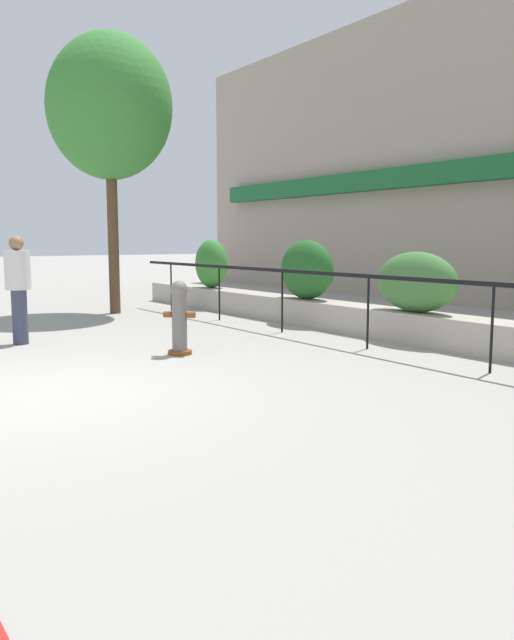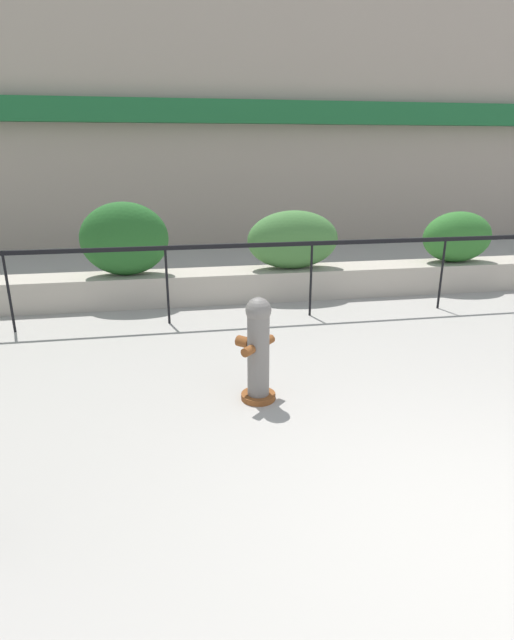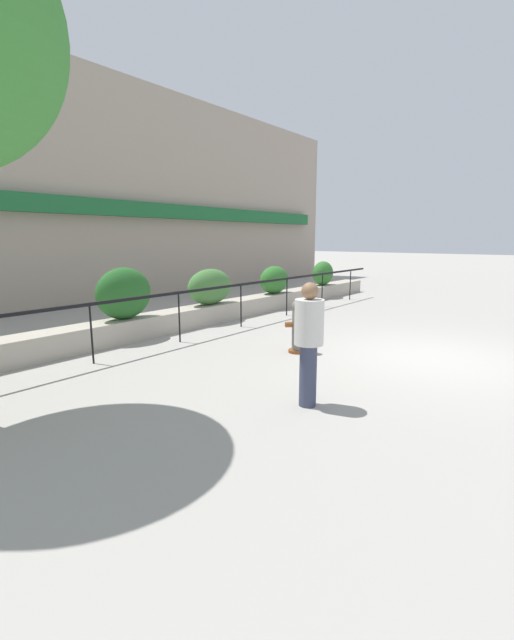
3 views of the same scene
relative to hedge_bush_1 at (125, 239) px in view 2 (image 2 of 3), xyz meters
name	(u,v)px [view 2 (image 2 of 3)]	position (x,y,z in m)	size (l,w,h in m)	color
building_facade	(241,88)	(2.78, 5.98, 2.90)	(30.00, 1.36, 8.00)	gray
planter_wall_low	(293,282)	(2.78, 0.00, -0.83)	(18.00, 0.70, 0.50)	#ADA393
fence_railing_segment	(312,250)	(2.78, -1.10, -0.07)	(15.00, 0.05, 1.15)	black
hedge_bush_1	(125,239)	(0.00, 0.00, 0.00)	(1.39, 0.70, 1.17)	#235B23
hedge_bush_2	(293,240)	(2.76, 0.00, -0.09)	(1.57, 0.69, 0.98)	#427538
hedge_bush_3	(457,237)	(5.80, 0.00, -0.13)	(1.30, 0.70, 0.90)	#2D6B28
fire_hydrant	(258,349)	(1.51, -3.66, -0.53)	(0.50, 0.50, 1.08)	brown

